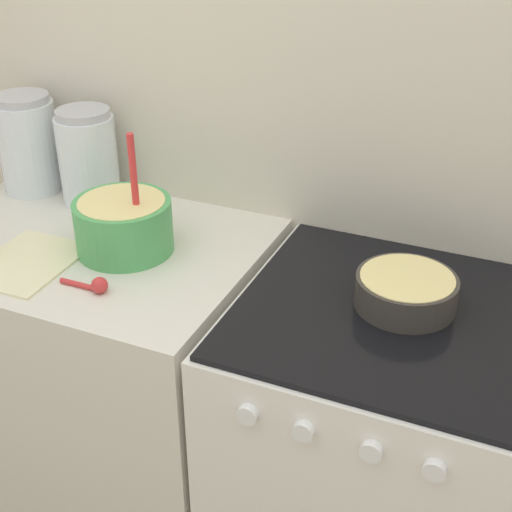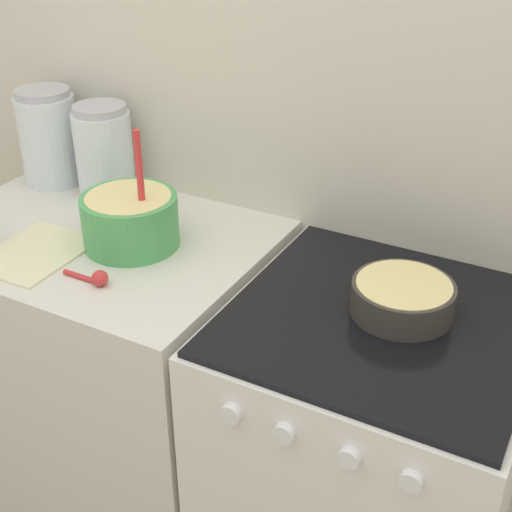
{
  "view_description": "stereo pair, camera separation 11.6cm",
  "coord_description": "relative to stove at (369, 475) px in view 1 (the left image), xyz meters",
  "views": [
    {
      "loc": [
        0.56,
        -0.91,
        1.75
      ],
      "look_at": [
        0.03,
        0.33,
        0.99
      ],
      "focal_mm": 50.0,
      "sensor_mm": 36.0,
      "label": 1
    },
    {
      "loc": [
        0.67,
        -0.86,
        1.75
      ],
      "look_at": [
        0.03,
        0.33,
        0.99
      ],
      "focal_mm": 50.0,
      "sensor_mm": 36.0,
      "label": 2
    }
  ],
  "objects": [
    {
      "name": "stove",
      "position": [
        0.0,
        0.0,
        0.0
      ],
      "size": [
        0.62,
        0.63,
        0.94
      ],
      "color": "white",
      "rests_on": "ground_plane"
    },
    {
      "name": "mixing_bowl",
      "position": [
        -0.63,
        0.01,
        0.54
      ],
      "size": [
        0.23,
        0.23,
        0.29
      ],
      "color": "#4CA559",
      "rests_on": "countertop_cabinet"
    },
    {
      "name": "storage_jar_middle",
      "position": [
        -0.86,
        0.21,
        0.58
      ],
      "size": [
        0.15,
        0.15,
        0.25
      ],
      "color": "silver",
      "rests_on": "countertop_cabinet"
    },
    {
      "name": "measuring_spoon",
      "position": [
        -0.59,
        -0.18,
        0.48
      ],
      "size": [
        0.12,
        0.04,
        0.04
      ],
      "color": "red",
      "rests_on": "countertop_cabinet"
    },
    {
      "name": "recipe_page",
      "position": [
        -0.8,
        -0.14,
        0.47
      ],
      "size": [
        0.2,
        0.26,
        0.01
      ],
      "color": "beige",
      "rests_on": "countertop_cabinet"
    },
    {
      "name": "countertop_cabinet",
      "position": [
        -0.74,
        0.0,
        0.0
      ],
      "size": [
        0.84,
        0.62,
        0.94
      ],
      "color": "silver",
      "rests_on": "ground_plane"
    },
    {
      "name": "wall_back",
      "position": [
        -0.32,
        0.33,
        0.73
      ],
      "size": [
        4.68,
        0.05,
        2.4
      ],
      "color": "beige",
      "rests_on": "ground_plane"
    },
    {
      "name": "storage_jar_left",
      "position": [
        -1.05,
        0.21,
        0.58
      ],
      "size": [
        0.16,
        0.16,
        0.27
      ],
      "color": "silver",
      "rests_on": "countertop_cabinet"
    },
    {
      "name": "baking_pan",
      "position": [
        0.03,
        0.03,
        0.51
      ],
      "size": [
        0.21,
        0.21,
        0.07
      ],
      "color": "#38332D",
      "rests_on": "stove"
    }
  ]
}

